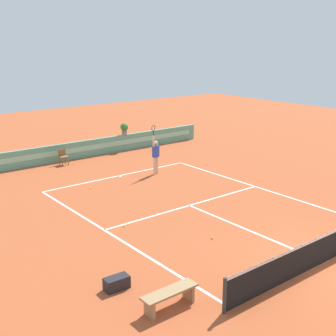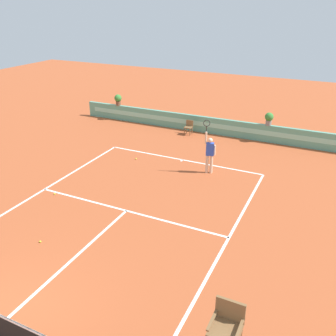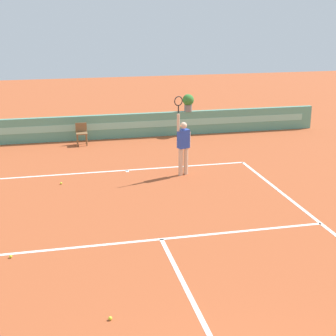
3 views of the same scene
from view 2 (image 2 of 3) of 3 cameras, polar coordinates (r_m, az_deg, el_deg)
The scene contains 10 objects.
ground_plane at distance 14.05m, azimuth -7.37°, elevation -7.40°, with size 60.00×60.00×0.00m, color #A84C28.
court_lines at distance 14.57m, azimuth -5.86°, elevation -6.05°, with size 8.32×11.94×0.01m.
back_wall_barrier at distance 22.44m, azimuth 6.90°, elevation 6.58°, with size 18.00×0.21×1.00m.
ball_kid_chair at distance 22.20m, azimuth 3.26°, elevation 6.46°, with size 0.44×0.44×0.85m.
tennis_player at distance 16.96m, azimuth 6.51°, elevation 2.48°, with size 0.59×0.33×2.58m.
tennis_ball_near_baseline at distance 18.77m, azimuth -5.01°, elevation 1.45°, with size 0.07×0.07×0.07m, color #CCE033.
tennis_ball_mid_court at distance 13.25m, azimuth -19.32°, elevation -10.79°, with size 0.07×0.07×0.07m, color #CCE033.
tennis_ball_by_sideline at distance 16.06m, azimuth -17.27°, elevation -3.89°, with size 0.07×0.07×0.07m, color #CCE033.
potted_plant_right at distance 21.41m, azimuth 15.49°, elevation 7.53°, with size 0.48×0.48×0.72m.
potted_plant_far_left at distance 25.00m, azimuth -7.80°, elevation 10.60°, with size 0.48×0.48×0.72m.
Camera 2 is at (6.68, -3.88, 7.43)m, focal length 39.06 mm.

